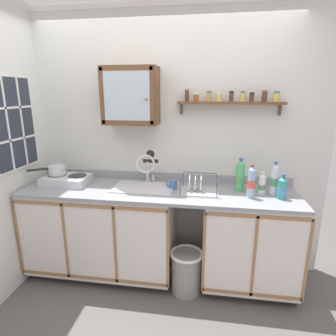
% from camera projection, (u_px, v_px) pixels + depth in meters
% --- Properties ---
extents(floor, '(5.63, 5.63, 0.00)m').
position_uv_depth(floor, '(154.00, 290.00, 2.65)').
color(floor, '#565451').
rests_on(floor, ground).
extents(back_wall, '(3.23, 0.07, 2.65)m').
position_uv_depth(back_wall, '(164.00, 142.00, 2.85)').
color(back_wall, silver).
rests_on(back_wall, ground).
extents(lower_cabinet_run, '(1.46, 0.64, 0.90)m').
position_uv_depth(lower_cabinet_run, '(103.00, 231.00, 2.84)').
color(lower_cabinet_run, black).
rests_on(lower_cabinet_run, ground).
extents(lower_cabinet_run_right, '(0.86, 0.64, 0.90)m').
position_uv_depth(lower_cabinet_run_right, '(249.00, 242.00, 2.63)').
color(lower_cabinet_run_right, black).
rests_on(lower_cabinet_run_right, ground).
extents(countertop, '(2.59, 0.66, 0.03)m').
position_uv_depth(countertop, '(158.00, 191.00, 2.63)').
color(countertop, gray).
rests_on(countertop, lower_cabinet_run).
extents(backsplash, '(2.59, 0.02, 0.08)m').
position_uv_depth(backsplash, '(163.00, 176.00, 2.91)').
color(backsplash, gray).
rests_on(backsplash, countertop).
extents(sink, '(0.58, 0.40, 0.46)m').
position_uv_depth(sink, '(144.00, 190.00, 2.69)').
color(sink, silver).
rests_on(sink, countertop).
extents(hot_plate_stove, '(0.44, 0.30, 0.09)m').
position_uv_depth(hot_plate_stove, '(67.00, 180.00, 2.78)').
color(hot_plate_stove, silver).
rests_on(hot_plate_stove, countertop).
extents(saucepan, '(0.32, 0.25, 0.09)m').
position_uv_depth(saucepan, '(56.00, 170.00, 2.79)').
color(saucepan, silver).
rests_on(saucepan, hot_plate_stove).
extents(bottle_soda_green_0, '(0.08, 0.08, 0.31)m').
position_uv_depth(bottle_soda_green_0, '(240.00, 177.00, 2.56)').
color(bottle_soda_green_0, '#4CB266').
rests_on(bottle_soda_green_0, countertop).
extents(bottle_opaque_white_1, '(0.06, 0.06, 0.21)m').
position_uv_depth(bottle_opaque_white_1, '(262.00, 184.00, 2.50)').
color(bottle_opaque_white_1, white).
rests_on(bottle_opaque_white_1, countertop).
extents(bottle_water_clear_2, '(0.06, 0.06, 0.30)m').
position_uv_depth(bottle_water_clear_2, '(274.00, 180.00, 2.46)').
color(bottle_water_clear_2, silver).
rests_on(bottle_water_clear_2, countertop).
extents(bottle_water_blue_3, '(0.07, 0.07, 0.30)m').
position_uv_depth(bottle_water_blue_3, '(251.00, 182.00, 2.39)').
color(bottle_water_blue_3, '#8CB7E0').
rests_on(bottle_water_blue_3, countertop).
extents(bottle_detergent_teal_4, '(0.08, 0.08, 0.22)m').
position_uv_depth(bottle_detergent_teal_4, '(282.00, 188.00, 2.38)').
color(bottle_detergent_teal_4, teal).
rests_on(bottle_detergent_teal_4, countertop).
extents(dish_rack, '(0.34, 0.28, 0.16)m').
position_uv_depth(dish_rack, '(198.00, 188.00, 2.56)').
color(dish_rack, '#B2B2B7').
rests_on(dish_rack, countertop).
extents(mug, '(0.11, 0.08, 0.09)m').
position_uv_depth(mug, '(173.00, 184.00, 2.64)').
color(mug, '#3F6699').
rests_on(mug, countertop).
extents(wall_cabinet, '(0.52, 0.30, 0.53)m').
position_uv_depth(wall_cabinet, '(131.00, 96.00, 2.62)').
color(wall_cabinet, brown).
extents(spice_shelf, '(0.97, 0.14, 0.23)m').
position_uv_depth(spice_shelf, '(230.00, 101.00, 2.56)').
color(spice_shelf, brown).
extents(warning_sign, '(0.19, 0.01, 0.21)m').
position_uv_depth(warning_sign, '(151.00, 157.00, 2.88)').
color(warning_sign, silver).
extents(window, '(0.03, 0.58, 0.86)m').
position_uv_depth(window, '(14.00, 124.00, 2.53)').
color(window, '#262D38').
extents(trash_bin, '(0.31, 0.31, 0.41)m').
position_uv_depth(trash_bin, '(186.00, 271.00, 2.59)').
color(trash_bin, gray).
rests_on(trash_bin, ground).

